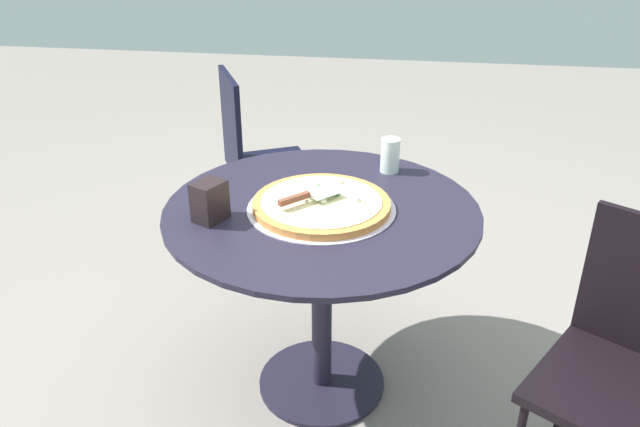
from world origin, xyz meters
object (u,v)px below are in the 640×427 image
Objects in this scene: pizza_server at (307,195)px; napkin_dispenser at (210,201)px; patio_chair_corner at (254,153)px; patio_chair_near at (634,357)px; patio_table at (322,251)px; pizza_on_tray at (320,204)px; drinking_cup at (390,155)px.

napkin_dispenser reaches higher than pizza_server.
patio_chair_corner reaches higher than pizza_server.
patio_chair_near reaches higher than napkin_dispenser.
napkin_dispenser is at bearing 112.53° from patio_table.
napkin_dispenser reaches higher than pizza_on_tray.
drinking_cup is at bearing 48.20° from patio_chair_near.
patio_chair_near is (-0.30, -0.90, -0.25)m from pizza_on_tray.
patio_table is 0.18m from pizza_on_tray.
napkin_dispenser is at bearing 131.24° from drinking_cup.
pizza_server is at bearing -156.53° from patio_chair_corner.
pizza_server is at bearing 146.06° from drinking_cup.
pizza_server is (-0.02, 0.04, 0.04)m from pizza_on_tray.
patio_chair_corner is (0.96, 0.42, -0.26)m from pizza_server.
patio_chair_corner is at bearing 46.92° from drinking_cup.
patio_chair_near reaches higher than patio_table.
pizza_server is 1.49× the size of napkin_dispenser.
pizza_server is 0.30m from napkin_dispenser.
pizza_server is 0.21× the size of patio_chair_corner.
pizza_on_tray is at bearing 71.64° from patio_chair_near.
napkin_dispenser reaches higher than patio_table.
napkin_dispenser is 0.14× the size of patio_chair_corner.
napkin_dispenser is at bearing -172.63° from patio_chair_corner.
drinking_cup is 0.99m from patio_chair_near.
pizza_on_tray is at bearing 159.90° from patio_table.
napkin_dispenser is (-0.12, 0.32, 0.05)m from pizza_on_tray.
pizza_on_tray is 0.06m from pizza_server.
patio_table is 5.41× the size of pizza_server.
pizza_on_tray is (-0.01, 0.00, 0.18)m from patio_table.
drinking_cup is 0.93m from patio_chair_corner.
patio_table is at bearing 148.55° from drinking_cup.
patio_chair_near is (-0.63, -0.70, -0.29)m from drinking_cup.
drinking_cup is 0.68m from napkin_dispenser.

